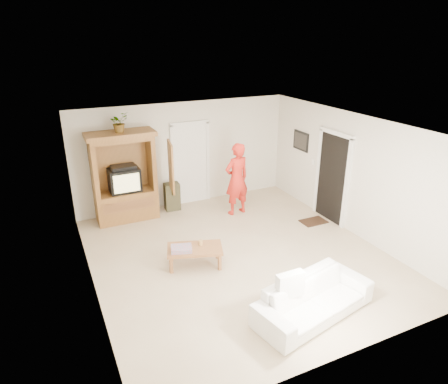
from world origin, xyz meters
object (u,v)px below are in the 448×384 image
object	(u,v)px
coffee_table	(195,250)
sofa	(314,299)
man	(237,179)
armoire	(126,182)

from	to	relation	value
coffee_table	sofa	bearing A→B (deg)	-42.90
man	sofa	world-z (taller)	man
armoire	sofa	bearing A→B (deg)	-69.07
man	sofa	distance (m)	4.02
coffee_table	man	bearing A→B (deg)	63.77
armoire	coffee_table	xyz separation A→B (m)	(0.67, -2.64, -0.58)
armoire	coffee_table	world-z (taller)	armoire
sofa	coffee_table	distance (m)	2.42
sofa	coffee_table	world-z (taller)	sofa
armoire	man	bearing A→B (deg)	-18.69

